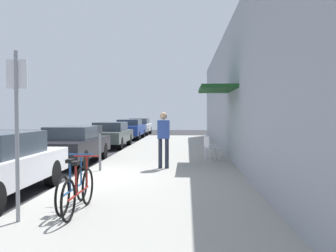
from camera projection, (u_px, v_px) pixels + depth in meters
ground_plane at (77, 179)px, 9.59m from camera, size 60.00×60.00×0.00m
sidewalk_slab at (164, 167)px, 11.46m from camera, size 4.50×32.00×0.12m
building_facade at (240, 90)px, 11.26m from camera, size 1.40×32.00×5.08m
parked_car_1 at (72, 144)px, 12.62m from camera, size 1.80×4.40×1.33m
parked_car_2 at (110, 134)px, 18.89m from camera, size 1.80×4.40×1.33m
parked_car_3 at (129, 129)px, 25.19m from camera, size 1.80×4.40×1.38m
parked_car_4 at (139, 126)px, 30.49m from camera, size 1.80×4.40×1.40m
parking_meter at (100, 144)px, 10.32m from camera, size 0.12×0.10×1.32m
street_sign at (17, 122)px, 5.38m from camera, size 0.32×0.06×2.60m
bicycle_0 at (73, 188)px, 6.21m from camera, size 0.46×1.71×0.90m
bicycle_1 at (79, 191)px, 5.92m from camera, size 0.46×1.71×0.90m
cafe_chair_0 at (210, 146)px, 12.52m from camera, size 0.56×0.56×0.87m
cafe_chair_1 at (209, 144)px, 13.50m from camera, size 0.50×0.50×0.87m
pedestrian_standing at (164, 135)px, 10.74m from camera, size 0.36×0.22×1.70m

